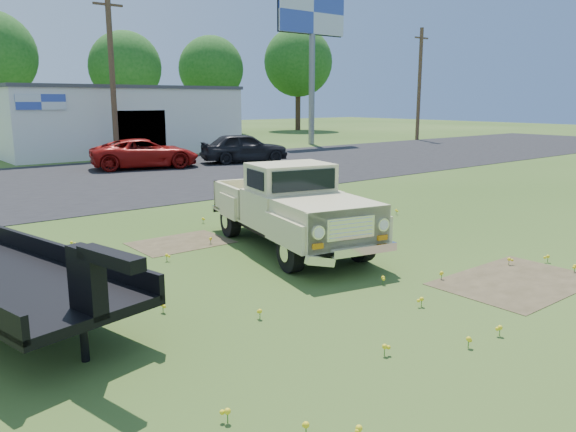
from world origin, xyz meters
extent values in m
plane|color=#2E4C18|center=(0.00, 0.00, 0.00)|extent=(140.00, 140.00, 0.00)
cube|color=black|center=(0.00, 15.00, 0.00)|extent=(90.00, 14.00, 0.02)
cube|color=#473E26|center=(1.50, -3.00, 0.00)|extent=(3.00, 2.00, 0.01)
cube|color=#473E26|center=(-2.00, 3.50, 0.00)|extent=(2.20, 1.60, 0.01)
cube|color=silver|center=(6.00, 27.00, 2.00)|extent=(14.00, 8.00, 4.00)
cube|color=#3F3F44|center=(6.00, 27.00, 4.05)|extent=(14.20, 8.20, 0.20)
cube|color=black|center=(6.00, 23.05, 1.60)|extent=(3.00, 0.10, 2.20)
cube|color=silver|center=(0.50, 22.95, 3.20)|extent=(2.50, 0.08, 0.80)
cylinder|color=slate|center=(20.00, 24.00, 4.00)|extent=(0.44, 0.44, 8.00)
cube|color=silver|center=(20.00, 24.00, 9.50)|extent=(6.00, 0.30, 3.00)
cube|color=black|center=(20.00, 24.18, 9.50)|extent=(6.10, 0.10, 3.10)
cylinder|color=#402D1D|center=(4.00, 22.00, 4.50)|extent=(0.30, 0.30, 9.00)
cube|color=#402D1D|center=(4.00, 22.00, 8.20)|extent=(1.60, 0.12, 0.12)
cylinder|color=#402D1D|center=(30.00, 22.00, 4.50)|extent=(0.30, 0.30, 9.00)
cube|color=#402D1D|center=(30.00, 22.00, 8.20)|extent=(1.60, 0.12, 0.12)
cylinder|color=#3C271B|center=(12.00, 39.00, 1.71)|extent=(0.56, 0.56, 3.42)
sphere|color=#194E16|center=(12.00, 39.00, 6.00)|extent=(6.08, 6.08, 6.08)
cylinder|color=#3C271B|center=(22.00, 41.50, 1.80)|extent=(0.56, 0.56, 3.60)
sphere|color=#194E16|center=(22.00, 41.50, 6.32)|extent=(6.40, 6.40, 6.40)
cylinder|color=#3C271B|center=(32.00, 40.00, 2.07)|extent=(0.56, 0.56, 4.14)
sphere|color=#194E16|center=(32.00, 40.00, 7.27)|extent=(7.36, 7.36, 7.36)
imported|color=maroon|center=(3.71, 17.75, 0.72)|extent=(5.60, 3.64, 1.44)
imported|color=black|center=(8.96, 16.81, 0.79)|extent=(4.96, 3.18, 1.57)
camera|label=1|loc=(-8.07, -8.10, 3.33)|focal=35.00mm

